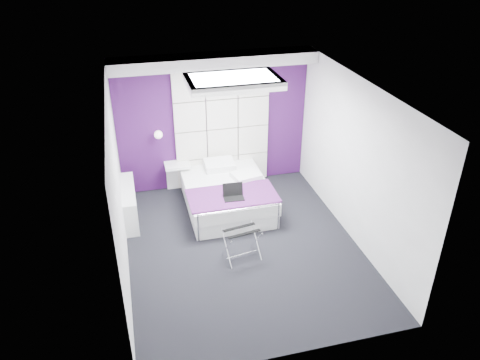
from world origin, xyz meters
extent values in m
plane|color=black|center=(0.00, 0.00, 0.00)|extent=(4.40, 4.40, 0.00)
plane|color=white|center=(0.00, 0.00, 2.60)|extent=(4.40, 4.40, 0.00)
plane|color=silver|center=(0.00, 2.20, 1.30)|extent=(3.60, 0.00, 3.60)
plane|color=silver|center=(-1.80, 0.00, 1.30)|extent=(0.00, 4.40, 4.40)
plane|color=silver|center=(1.80, 0.00, 1.30)|extent=(0.00, 4.40, 4.40)
cube|color=#3B1049|center=(0.00, 2.19, 1.30)|extent=(3.58, 0.02, 2.58)
cube|color=white|center=(0.00, 1.95, 2.50)|extent=(3.58, 0.50, 0.20)
sphere|color=white|center=(-1.05, 2.06, 1.22)|extent=(0.15, 0.15, 0.15)
cube|color=white|center=(-1.69, 1.30, 0.30)|extent=(0.22, 1.20, 0.60)
cube|color=white|center=(0.01, 1.22, 0.13)|extent=(1.41, 1.76, 0.26)
cube|color=white|center=(0.01, 1.22, 0.37)|extent=(1.45, 1.80, 0.22)
cube|color=#441651|center=(0.01, 0.78, 0.50)|extent=(1.51, 0.79, 0.03)
cube|color=white|center=(-0.75, 2.02, 0.57)|extent=(0.47, 0.36, 0.05)
cube|color=black|center=(-0.09, -0.25, 0.50)|extent=(0.52, 0.38, 0.01)
cube|color=black|center=(0.01, 0.68, 0.52)|extent=(0.34, 0.24, 0.02)
cube|color=black|center=(0.01, 0.79, 0.64)|extent=(0.34, 0.01, 0.23)
camera|label=1|loc=(-1.54, -5.84, 4.56)|focal=35.00mm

